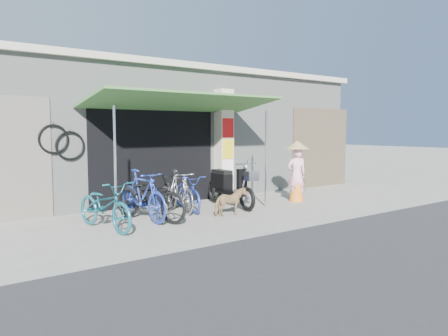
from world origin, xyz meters
TOP-DOWN VIEW (x-y plane):
  - ground at (0.00, 0.00)m, footprint 80.00×80.00m
  - bicycle_shop at (-0.00, 5.09)m, footprint 12.30×5.30m
  - shop_pillar at (0.85, 2.45)m, footprint 0.42×0.44m
  - awning at (-0.90, 1.63)m, footprint 4.60×1.88m
  - neighbour_right at (5.00, 2.59)m, footprint 2.60×0.06m
  - bike_teal at (-3.25, 0.67)m, footprint 0.90×1.87m
  - bike_blue at (-2.30, 1.03)m, footprint 0.64×1.81m
  - bike_black at (-2.17, 0.94)m, footprint 1.29×2.08m
  - bike_silver at (-1.17, 1.44)m, footprint 0.70×1.67m
  - bike_navy at (-0.93, 1.45)m, footprint 0.89×1.70m
  - street_dog at (-0.52, 0.32)m, footprint 0.76×0.38m
  - moped at (0.16, 1.27)m, footprint 0.57×2.00m
  - nun at (2.12, 0.88)m, footprint 0.64×0.64m

SIDE VIEW (x-z plane):
  - ground at x=0.00m, z-range 0.00..0.00m
  - street_dog at x=-0.52m, z-range 0.00..0.62m
  - bike_navy at x=-0.93m, z-range 0.00..0.85m
  - bike_teal at x=-3.25m, z-range 0.00..0.94m
  - bike_silver at x=-1.17m, z-range 0.00..0.97m
  - moped at x=0.16m, z-range -0.05..1.08m
  - bike_black at x=-2.17m, z-range 0.00..1.03m
  - bike_blue at x=-2.30m, z-range 0.00..1.07m
  - nun at x=2.12m, z-range 0.00..1.62m
  - neighbour_right at x=5.00m, z-range 0.00..2.60m
  - shop_pillar at x=0.85m, z-range 0.00..3.00m
  - bicycle_shop at x=0.00m, z-range 0.00..3.66m
  - awning at x=-0.90m, z-range 1.15..3.88m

